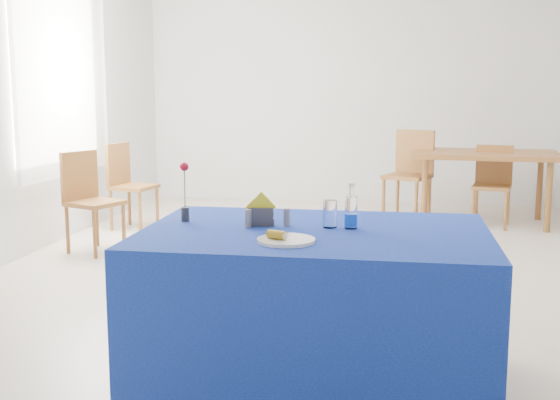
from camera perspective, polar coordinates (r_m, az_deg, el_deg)
The scene contains 18 objects.
floor at distance 5.47m, azimuth 2.91°, elevation -5.89°, with size 7.00×7.00×0.00m, color beige.
room_shell at distance 5.30m, azimuth 3.07°, elevation 12.70°, with size 7.00×7.00×7.00m.
window_pane at distance 6.79m, azimuth -17.67°, elevation 9.82°, with size 0.04×1.50×1.60m, color white.
curtain at distance 6.75m, azimuth -17.13°, elevation 9.85°, with size 0.04×1.75×1.85m, color white.
plate at distance 3.00m, azimuth 0.50°, elevation -3.29°, with size 0.25×0.25×0.01m, color silver.
drinking_glass at distance 3.31m, azimuth 4.09°, elevation -1.14°, with size 0.07×0.07×0.13m, color white.
salt_shaker at distance 3.32m, azimuth -2.60°, elevation -1.50°, with size 0.03×0.03×0.09m, color slate.
pepper_shaker at distance 3.34m, azimuth 0.54°, elevation -1.41°, with size 0.03×0.03×0.09m, color slate.
blue_table at distance 3.36m, azimuth 2.82°, elevation -8.80°, with size 1.60×1.10×0.76m.
water_bottle at distance 3.30m, azimuth 5.79°, elevation -1.09°, with size 0.06×0.06×0.21m.
napkin_holder at distance 3.35m, azimuth -1.57°, elevation -1.27°, with size 0.15×0.07×0.16m.
rose_vase at distance 3.48m, azimuth -7.74°, elevation 0.48°, with size 0.04×0.04×0.29m.
oak_table at distance 7.64m, azimuth 16.32°, elevation 3.19°, with size 1.54×1.05×0.76m.
chair_bg_left at distance 7.70m, azimuth 10.57°, elevation 2.55°, with size 0.57×0.57×0.97m.
chair_bg_right at distance 7.57m, azimuth 16.90°, elevation 1.60°, with size 0.44×0.44×0.83m.
chair_win_a at distance 6.29m, azimuth -15.34°, elevation 0.46°, with size 0.51×0.51×0.87m.
chair_win_b at distance 7.24m, azimuth -12.35°, elevation 1.63°, with size 0.45×0.45×0.87m.
banana_pieces at distance 2.98m, azimuth -0.24°, elevation -2.85°, with size 0.09×0.07×0.04m.
Camera 1 is at (0.59, -5.25, 1.41)m, focal length 45.00 mm.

